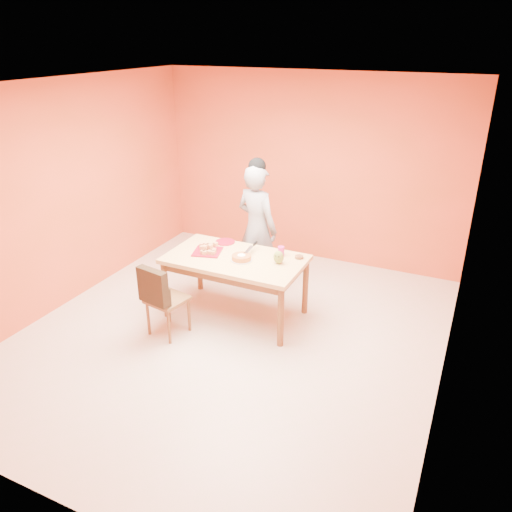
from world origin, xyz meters
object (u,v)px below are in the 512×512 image
at_px(magenta_glass, 281,251).
at_px(pastry_platter, 207,252).
at_px(checker_tin, 299,257).
at_px(dining_chair, 166,298).
at_px(person, 257,228).
at_px(egg_ornament, 279,257).
at_px(red_dinner_plate, 225,242).
at_px(sponge_cake, 241,257).
at_px(dining_table, 235,265).

bearing_deg(magenta_glass, pastry_platter, -161.01).
height_order(magenta_glass, checker_tin, magenta_glass).
bearing_deg(magenta_glass, dining_chair, -134.71).
distance_m(person, egg_ornament, 0.94).
bearing_deg(red_dinner_plate, sponge_cake, -42.89).
relative_size(pastry_platter, egg_ornament, 2.09).
distance_m(red_dinner_plate, checker_tin, 1.00).
distance_m(dining_chair, red_dinner_plate, 1.11).
distance_m(person, magenta_glass, 0.75).
xyz_separation_m(red_dinner_plate, egg_ornament, (0.84, -0.29, 0.07)).
xyz_separation_m(dining_table, checker_tin, (0.68, 0.29, 0.11)).
xyz_separation_m(dining_chair, egg_ornament, (1.03, 0.76, 0.38)).
relative_size(sponge_cake, magenta_glass, 2.02).
xyz_separation_m(dining_table, red_dinner_plate, (-0.32, 0.35, 0.10)).
relative_size(person, sponge_cake, 7.51).
distance_m(dining_table, dining_chair, 0.89).
height_order(pastry_platter, red_dinner_plate, pastry_platter).
xyz_separation_m(dining_chair, person, (0.42, 1.49, 0.39)).
bearing_deg(person, magenta_glass, 153.27).
height_order(dining_chair, sponge_cake, dining_chair).
xyz_separation_m(dining_table, dining_chair, (-0.51, -0.70, -0.21)).
relative_size(dining_table, egg_ornament, 10.56).
bearing_deg(dining_table, pastry_platter, -178.41).
xyz_separation_m(sponge_cake, egg_ornament, (0.42, 0.10, 0.04)).
bearing_deg(dining_chair, dining_table, 64.36).
bearing_deg(egg_ornament, dining_chair, -127.17).
bearing_deg(dining_table, egg_ornament, 6.59).
height_order(egg_ornament, checker_tin, egg_ornament).
bearing_deg(person, dining_table, 112.63).
bearing_deg(person, dining_chair, 90.59).
relative_size(pastry_platter, magenta_glass, 2.86).
xyz_separation_m(sponge_cake, checker_tin, (0.58, 0.33, -0.02)).
xyz_separation_m(person, egg_ornament, (0.60, -0.73, -0.00)).
bearing_deg(person, red_dinner_plate, 78.03).
relative_size(person, checker_tin, 17.05).
relative_size(dining_chair, person, 0.52).
bearing_deg(person, checker_tin, 163.46).
height_order(person, sponge_cake, person).
bearing_deg(dining_chair, sponge_cake, 57.37).
bearing_deg(red_dinner_plate, dining_chair, -99.99).
height_order(dining_table, checker_tin, checker_tin).
height_order(dining_chair, pastry_platter, dining_chair).
distance_m(sponge_cake, magenta_glass, 0.48).
xyz_separation_m(magenta_glass, checker_tin, (0.22, 0.02, -0.04)).
xyz_separation_m(dining_chair, checker_tin, (1.19, 0.99, 0.32)).
height_order(dining_chair, person, person).
xyz_separation_m(dining_chair, pastry_platter, (0.14, 0.69, 0.32)).
relative_size(dining_table, person, 0.95).
height_order(dining_chair, magenta_glass, dining_chair).
xyz_separation_m(dining_table, person, (-0.09, 0.79, 0.17)).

